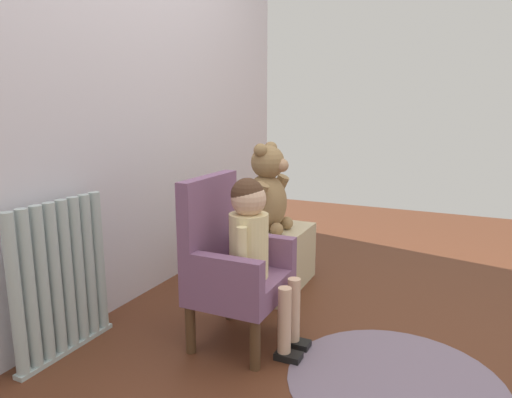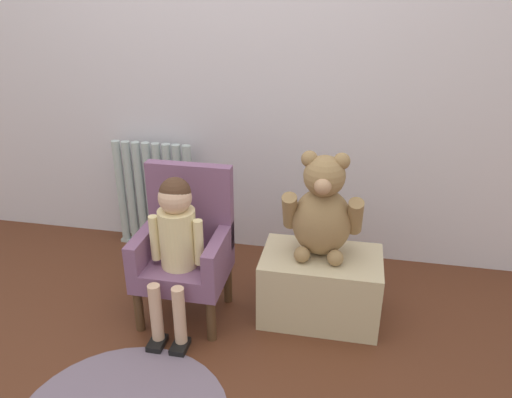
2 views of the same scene
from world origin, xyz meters
The scene contains 7 objects.
ground_plane centered at (0.00, 0.00, 0.00)m, with size 6.00×6.00×0.00m, color #542B1A.
back_wall centered at (0.00, 1.28, 1.20)m, with size 3.80×0.05×2.40m, color silver.
radiator centered at (-0.48, 1.15, 0.33)m, with size 0.50×0.05×0.67m.
child_armchair centered at (-0.09, 0.56, 0.36)m, with size 0.42×0.37×0.74m.
child_figure centered at (-0.09, 0.44, 0.49)m, with size 0.25×0.35×0.75m.
low_bench centered at (0.56, 0.64, 0.17)m, with size 0.57×0.35×0.34m, color #C5B38D.
large_teddy_bear centered at (0.55, 0.66, 0.56)m, with size 0.37×0.26×0.51m.
Camera 2 is at (0.66, -1.42, 1.56)m, focal length 35.00 mm.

